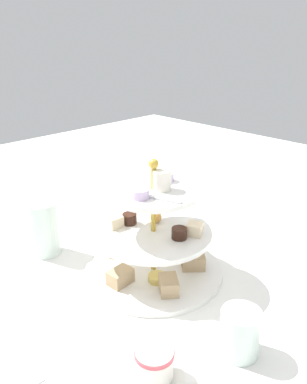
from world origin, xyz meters
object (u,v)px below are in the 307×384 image
object	(u,v)px
tiered_serving_stand	(154,242)
butter_knife_left	(170,211)
water_glass_tall_right	(44,228)
water_glass_short_left	(240,332)
butter_knife_right	(16,348)
teacup_with_saucer	(154,365)

from	to	relation	value
tiered_serving_stand	butter_knife_left	distance (m)	0.32
water_glass_tall_right	water_glass_short_left	bearing A→B (deg)	6.46
butter_knife_right	teacup_with_saucer	bearing A→B (deg)	34.21
water_glass_tall_right	butter_knife_right	bearing A→B (deg)	-40.11
tiered_serving_stand	water_glass_short_left	world-z (taller)	tiered_serving_stand
butter_knife_left	water_glass_short_left	bearing A→B (deg)	96.82
tiered_serving_stand	water_glass_short_left	xyz separation A→B (m)	(0.25, -0.06, -0.03)
tiered_serving_stand	butter_knife_left	xyz separation A→B (m)	(-0.18, 0.25, -0.07)
teacup_with_saucer	butter_knife_right	xyz separation A→B (m)	(-0.20, -0.12, -0.02)
teacup_with_saucer	butter_knife_left	distance (m)	0.58
teacup_with_saucer	water_glass_tall_right	bearing A→B (deg)	169.94
butter_knife_left	butter_knife_right	distance (m)	0.59
water_glass_tall_right	butter_knife_right	world-z (taller)	water_glass_tall_right
water_glass_tall_right	teacup_with_saucer	world-z (taller)	water_glass_tall_right
water_glass_short_left	butter_knife_right	distance (m)	0.36
tiered_serving_stand	teacup_with_saucer	xyz separation A→B (m)	(0.19, -0.19, -0.05)
tiered_serving_stand	butter_knife_left	size ratio (longest dim) A/B	1.70
water_glass_short_left	butter_knife_left	xyz separation A→B (m)	(-0.44, 0.31, -0.04)
water_glass_short_left	butter_knife_right	world-z (taller)	water_glass_short_left
tiered_serving_stand	butter_knife_right	bearing A→B (deg)	-90.55
water_glass_tall_right	butter_knife_right	xyz separation A→B (m)	(0.23, -0.19, -0.06)
tiered_serving_stand	water_glass_short_left	distance (m)	0.26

